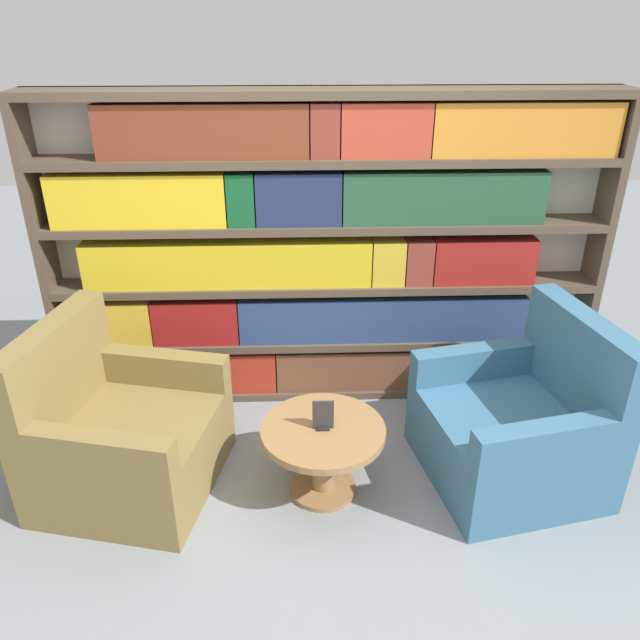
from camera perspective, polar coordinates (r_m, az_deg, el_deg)
ground_plane at (r=3.33m, az=1.56°, el=-19.10°), size 14.00×14.00×0.00m
bookshelf at (r=3.95m, az=0.11°, el=5.86°), size 3.49×0.30×1.98m
armchair_left at (r=3.60m, az=-17.67°, el=-10.06°), size 1.04×1.06×0.95m
armchair_right at (r=3.66m, az=17.69°, el=-9.31°), size 1.03×1.05×0.95m
coffee_table at (r=3.38m, az=0.27°, el=-11.46°), size 0.66×0.66×0.42m
table_sign at (r=3.26m, az=0.28°, el=-8.83°), size 0.11×0.06×0.17m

